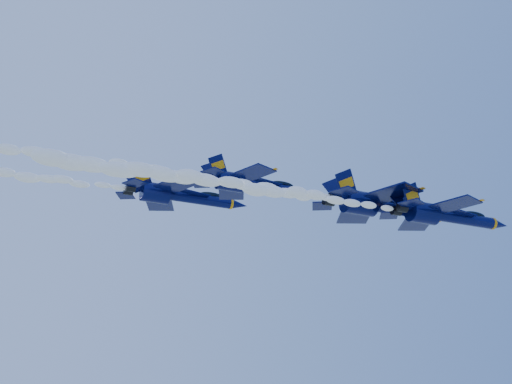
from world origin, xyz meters
name	(u,v)px	position (x,y,z in m)	size (l,w,h in m)	color
jet_lead	(446,216)	(16.38, -11.47, 149.84)	(16.79, 13.77, 6.24)	#06093A
smoke_trail_jet_lead	(260,189)	(-8.19, -11.47, 149.47)	(34.79, 1.74, 1.56)	white
jet_second	(385,206)	(11.07, -6.69, 151.89)	(19.27, 15.81, 7.16)	#06093A
smoke_trail_jet_second	(191,178)	(-14.55, -6.69, 151.49)	(34.79, 1.99, 1.79)	white
jet_third	(253,184)	(-3.93, 0.50, 155.08)	(15.91, 13.05, 5.91)	#06093A
smoke_trail_jet_third	(60,156)	(-28.12, 0.50, 154.72)	(34.79, 1.65, 1.48)	white
jet_fourth	(180,196)	(-9.80, 12.80, 156.97)	(18.06, 14.82, 6.71)	#06093A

